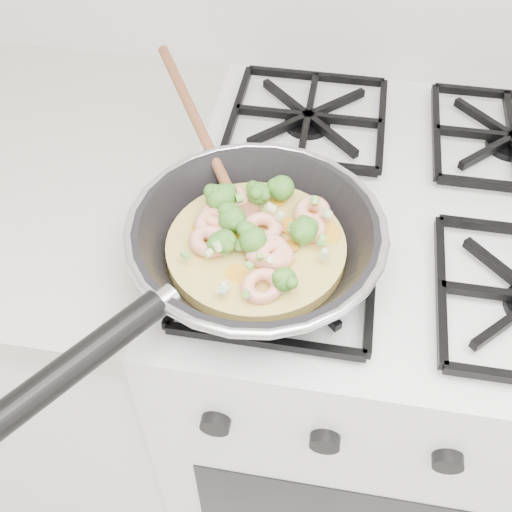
# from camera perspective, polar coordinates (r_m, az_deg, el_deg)

# --- Properties ---
(stove) EXTENTS (0.60, 0.60, 0.92)m
(stove) POSITION_cam_1_polar(r_m,az_deg,el_deg) (1.21, 9.73, -10.56)
(stove) COLOR silver
(stove) RESTS_ON ground
(skillet) EXTENTS (0.35, 0.58, 0.10)m
(skillet) POSITION_cam_1_polar(r_m,az_deg,el_deg) (0.72, -0.35, 1.40)
(skillet) COLOR black
(skillet) RESTS_ON stove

